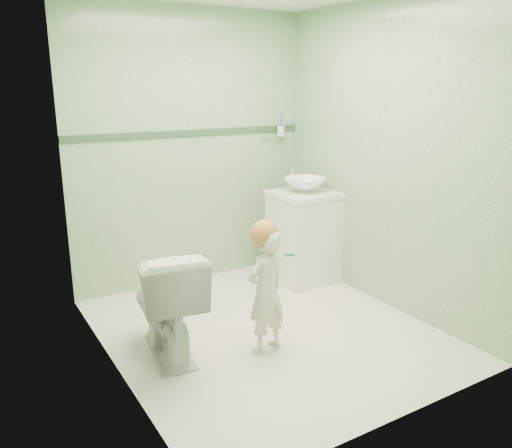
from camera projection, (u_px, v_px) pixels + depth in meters
ground at (266, 330)px, 3.81m from camera, size 2.50×2.50×0.00m
room_shell at (267, 169)px, 3.50m from camera, size 2.50×2.54×2.40m
trim_stripe at (191, 133)px, 4.48m from camera, size 2.20×0.02×0.05m
vanity at (303, 238)px, 4.70m from camera, size 0.52×0.50×0.80m
counter at (305, 194)px, 4.60m from camera, size 0.54×0.52×0.04m
basin at (305, 185)px, 4.57m from camera, size 0.37×0.37×0.13m
faucet at (293, 173)px, 4.70m from camera, size 0.03×0.13×0.18m
cup_holder at (280, 131)px, 4.88m from camera, size 0.26×0.07×0.21m
toilet at (167, 301)px, 3.40m from camera, size 0.53×0.80×0.76m
toddler at (266, 292)px, 3.42m from camera, size 0.35×0.27×0.85m
hair_cap at (264, 234)px, 3.34m from camera, size 0.19×0.19×0.19m
teal_toothbrush at (288, 255)px, 3.31m from camera, size 0.11×0.14×0.08m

